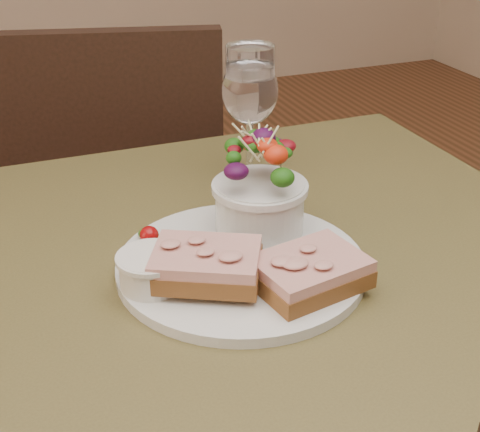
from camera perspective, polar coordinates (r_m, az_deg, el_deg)
name	(u,v)px	position (r m, az deg, el deg)	size (l,w,h in m)	color
cafe_table	(260,344)	(0.80, 1.69, -10.89)	(0.80, 0.80, 0.75)	#463D1E
chair_far	(127,280)	(1.57, -9.63, -5.39)	(0.51, 0.51, 0.90)	black
dinner_plate	(241,265)	(0.74, 0.09, -4.19)	(0.27, 0.27, 0.01)	silver
sandwich_front	(309,272)	(0.69, 5.95, -4.76)	(0.12, 0.10, 0.03)	#4A3013
sandwich_back	(206,264)	(0.68, -2.90, -4.12)	(0.13, 0.12, 0.03)	#4A3013
ramekin	(151,269)	(0.69, -7.60, -4.48)	(0.07, 0.07, 0.04)	silver
salad_bowl	(260,185)	(0.77, 1.71, 2.69)	(0.10, 0.10, 0.13)	silver
garnish	(156,234)	(0.77, -7.16, -1.51)	(0.05, 0.04, 0.02)	black
wine_glass	(250,95)	(0.90, 0.86, 10.28)	(0.08, 0.08, 0.18)	white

